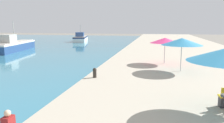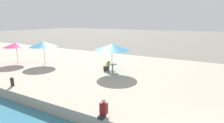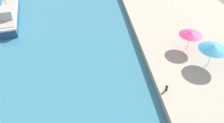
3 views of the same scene
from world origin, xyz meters
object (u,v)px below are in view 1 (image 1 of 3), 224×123
at_px(fishing_boat_near, 14,45).
at_px(cafe_umbrella_white, 182,42).
at_px(fishing_boat_mid, 81,38).
at_px(cafe_umbrella_striped, 165,40).
at_px(cafe_chair_left, 224,100).
at_px(mooring_bollard, 95,72).

relative_size(fishing_boat_near, cafe_umbrella_white, 3.74).
bearing_deg(fishing_boat_mid, cafe_umbrella_striped, -72.06).
distance_m(cafe_umbrella_white, cafe_umbrella_striped, 3.32).
xyz_separation_m(fishing_boat_near, cafe_umbrella_striped, (23.10, -11.15, 1.86)).
distance_m(cafe_umbrella_white, cafe_chair_left, 7.57).
xyz_separation_m(cafe_umbrella_white, cafe_chair_left, (1.02, -7.26, -1.91)).
distance_m(cafe_umbrella_white, mooring_bollard, 6.91).
distance_m(fishing_boat_mid, mooring_bollard, 41.37).
height_order(cafe_chair_left, mooring_bollard, cafe_chair_left).
bearing_deg(cafe_umbrella_white, cafe_umbrella_striped, 109.30).
bearing_deg(mooring_bollard, cafe_umbrella_striped, 53.44).
bearing_deg(cafe_chair_left, cafe_umbrella_striped, 97.45).
bearing_deg(cafe_chair_left, fishing_boat_mid, 112.62).
distance_m(cafe_chair_left, mooring_bollard, 7.93).
relative_size(fishing_boat_mid, mooring_bollard, 14.63).
distance_m(fishing_boat_near, cafe_umbrella_white, 28.17).
xyz_separation_m(cafe_chair_left, mooring_bollard, (-6.83, 4.03, 0.02)).
relative_size(cafe_umbrella_striped, mooring_bollard, 4.08).
height_order(fishing_boat_mid, cafe_umbrella_striped, fishing_boat_mid).
xyz_separation_m(fishing_boat_near, cafe_chair_left, (25.22, -21.54, 0.10)).
height_order(fishing_boat_near, cafe_umbrella_white, fishing_boat_near).
height_order(fishing_boat_mid, cafe_chair_left, fishing_boat_mid).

